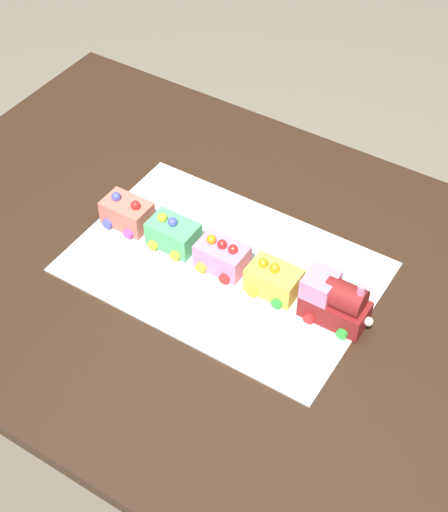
{
  "coord_description": "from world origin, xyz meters",
  "views": [
    {
      "loc": [
        -0.61,
        0.88,
        1.87
      ],
      "look_at": [
        -0.04,
        -0.01,
        0.77
      ],
      "focal_mm": 53.93,
      "sensor_mm": 36.0,
      "label": 1
    }
  ],
  "objects_px": {
    "cake_locomotive": "(335,301)",
    "cake_car_flatbed_mint_green": "(173,234)",
    "cake_car_tanker_bubblegum": "(222,256)",
    "cake_car_hopper_coral": "(127,213)",
    "dining_table": "(204,298)",
    "cake_car_gondola_lemon": "(274,280)"
  },
  "relations": [
    {
      "from": "cake_locomotive",
      "to": "cake_car_flatbed_mint_green",
      "type": "bearing_deg",
      "value": -0.0
    },
    {
      "from": "cake_car_tanker_bubblegum",
      "to": "cake_car_flatbed_mint_green",
      "type": "distance_m",
      "value": 0.12
    },
    {
      "from": "cake_car_tanker_bubblegum",
      "to": "cake_locomotive",
      "type": "bearing_deg",
      "value": 180.0
    },
    {
      "from": "cake_car_hopper_coral",
      "to": "cake_car_tanker_bubblegum",
      "type": "bearing_deg",
      "value": -180.0
    },
    {
      "from": "dining_table",
      "to": "cake_locomotive",
      "type": "xyz_separation_m",
      "value": [
        -0.29,
        -0.01,
        0.16
      ]
    },
    {
      "from": "cake_car_gondola_lemon",
      "to": "cake_locomotive",
      "type": "bearing_deg",
      "value": 180.0
    },
    {
      "from": "cake_car_gondola_lemon",
      "to": "cake_car_tanker_bubblegum",
      "type": "relative_size",
      "value": 1.0
    },
    {
      "from": "dining_table",
      "to": "cake_car_gondola_lemon",
      "type": "bearing_deg",
      "value": -176.38
    },
    {
      "from": "dining_table",
      "to": "cake_locomotive",
      "type": "relative_size",
      "value": 10.0
    },
    {
      "from": "cake_locomotive",
      "to": "cake_car_tanker_bubblegum",
      "type": "height_order",
      "value": "cake_locomotive"
    },
    {
      "from": "cake_car_tanker_bubblegum",
      "to": "cake_car_hopper_coral",
      "type": "bearing_deg",
      "value": 0.0
    },
    {
      "from": "cake_car_gondola_lemon",
      "to": "cake_car_hopper_coral",
      "type": "distance_m",
      "value": 0.35
    },
    {
      "from": "dining_table",
      "to": "cake_car_gondola_lemon",
      "type": "height_order",
      "value": "cake_car_gondola_lemon"
    },
    {
      "from": "cake_car_tanker_bubblegum",
      "to": "dining_table",
      "type": "bearing_deg",
      "value": 14.28
    },
    {
      "from": "dining_table",
      "to": "cake_car_hopper_coral",
      "type": "height_order",
      "value": "cake_car_hopper_coral"
    },
    {
      "from": "cake_car_gondola_lemon",
      "to": "cake_car_flatbed_mint_green",
      "type": "distance_m",
      "value": 0.24
    },
    {
      "from": "dining_table",
      "to": "cake_car_gondola_lemon",
      "type": "xyz_separation_m",
      "value": [
        -0.16,
        -0.01,
        0.14
      ]
    },
    {
      "from": "cake_car_gondola_lemon",
      "to": "cake_car_flatbed_mint_green",
      "type": "bearing_deg",
      "value": 0.0
    },
    {
      "from": "cake_car_gondola_lemon",
      "to": "cake_car_flatbed_mint_green",
      "type": "xyz_separation_m",
      "value": [
        0.24,
        0.0,
        0.0
      ]
    },
    {
      "from": "cake_locomotive",
      "to": "cake_car_hopper_coral",
      "type": "bearing_deg",
      "value": -0.0
    },
    {
      "from": "dining_table",
      "to": "cake_car_tanker_bubblegum",
      "type": "relative_size",
      "value": 14.0
    },
    {
      "from": "dining_table",
      "to": "cake_car_hopper_coral",
      "type": "relative_size",
      "value": 14.0
    }
  ]
}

